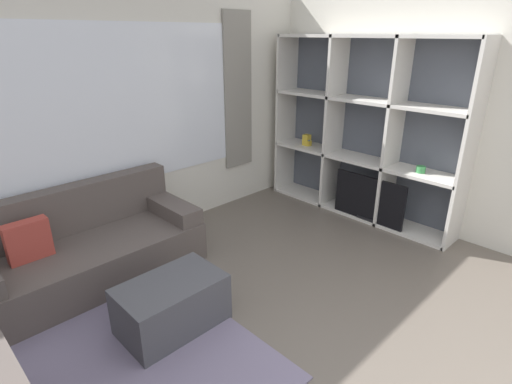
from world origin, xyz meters
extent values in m
cube|color=silver|center=(0.00, 3.39, 1.35)|extent=(6.33, 0.07, 2.70)
cube|color=white|center=(0.00, 3.35, 1.45)|extent=(2.82, 0.01, 1.60)
cube|color=gray|center=(1.58, 3.33, 1.45)|extent=(0.44, 0.03, 1.90)
cube|color=silver|center=(2.60, 1.68, 1.35)|extent=(0.07, 4.55, 2.70)
cube|color=slate|center=(-1.18, 1.78, 0.01)|extent=(2.06, 2.16, 0.01)
cube|color=#515660|center=(2.56, 1.99, 1.07)|extent=(0.02, 2.42, 2.13)
cube|color=silver|center=(2.36, 0.78, 1.07)|extent=(0.41, 0.04, 2.13)
cube|color=silver|center=(2.36, 1.59, 1.07)|extent=(0.41, 0.04, 2.13)
cube|color=silver|center=(2.36, 2.39, 1.07)|extent=(0.41, 0.04, 2.13)
cube|color=silver|center=(2.36, 3.20, 1.07)|extent=(0.41, 0.04, 2.13)
cube|color=silver|center=(2.36, 1.99, 0.02)|extent=(0.41, 2.42, 0.04)
cube|color=silver|center=(2.36, 1.99, 0.71)|extent=(0.41, 2.42, 0.04)
cube|color=silver|center=(2.36, 1.99, 1.42)|extent=(0.41, 2.42, 0.04)
cube|color=silver|center=(2.36, 1.99, 2.11)|extent=(0.41, 2.42, 0.04)
cube|color=black|center=(2.19, 1.72, 0.31)|extent=(0.04, 0.90, 0.54)
cube|color=black|center=(2.21, 1.72, 0.05)|extent=(0.10, 0.24, 0.03)
cylinder|color=#388947|center=(2.34, 1.22, 0.76)|extent=(0.10, 0.10, 0.07)
cube|color=gold|center=(2.34, 2.78, 0.76)|extent=(0.07, 0.07, 0.07)
cube|color=gold|center=(2.34, 2.81, 0.80)|extent=(0.09, 0.09, 0.15)
cylinder|color=#2856A8|center=(2.34, 2.79, 0.77)|extent=(0.07, 0.07, 0.08)
cube|color=#564C47|center=(-0.69, 2.86, 0.19)|extent=(1.98, 0.87, 0.38)
cube|color=#564C47|center=(-0.69, 3.20, 0.60)|extent=(1.98, 0.18, 0.45)
cube|color=#564C47|center=(0.18, 2.86, 0.46)|extent=(0.24, 0.81, 0.15)
cube|color=#AD3D33|center=(-1.14, 2.92, 0.55)|extent=(0.34, 0.12, 0.34)
cube|color=#47474C|center=(-0.52, 1.79, 0.20)|extent=(0.79, 0.49, 0.40)
camera|label=1|loc=(-1.83, -0.47, 2.15)|focal=28.00mm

